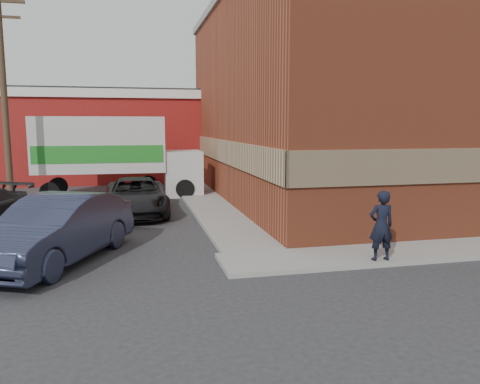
{
  "coord_description": "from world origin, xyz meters",
  "views": [
    {
      "loc": [
        -2.54,
        -11.82,
        3.48
      ],
      "look_at": [
        0.6,
        1.8,
        1.47
      ],
      "focal_mm": 35.0,
      "sensor_mm": 36.0,
      "label": 1
    }
  ],
  "objects": [
    {
      "name": "ground",
      "position": [
        0.0,
        0.0,
        0.0
      ],
      "size": [
        90.0,
        90.0,
        0.0
      ],
      "primitive_type": "plane",
      "color": "#28282B",
      "rests_on": "ground"
    },
    {
      "name": "brick_building",
      "position": [
        8.5,
        9.0,
        4.68
      ],
      "size": [
        14.25,
        18.25,
        9.36
      ],
      "color": "#964126",
      "rests_on": "ground"
    },
    {
      "name": "utility_pole",
      "position": [
        -7.5,
        9.0,
        4.75
      ],
      "size": [
        2.0,
        0.26,
        9.0
      ],
      "color": "brown",
      "rests_on": "ground"
    },
    {
      "name": "box_truck",
      "position": [
        -3.25,
        11.48,
        2.22
      ],
      "size": [
        7.86,
        2.58,
        3.85
      ],
      "rotation": [
        0.0,
        0.0,
        -0.03
      ],
      "color": "beige",
      "rests_on": "ground"
    },
    {
      "name": "sidewalk_west",
      "position": [
        0.6,
        9.0,
        0.06
      ],
      "size": [
        1.8,
        18.0,
        0.12
      ],
      "primitive_type": "cube",
      "color": "gray",
      "rests_on": "ground"
    },
    {
      "name": "sedan",
      "position": [
        -4.46,
        0.5,
        0.85
      ],
      "size": [
        3.81,
        5.45,
        1.7
      ],
      "primitive_type": "imported",
      "rotation": [
        0.0,
        0.0,
        -0.43
      ],
      "color": "#2C314A",
      "rests_on": "ground"
    },
    {
      "name": "warehouse",
      "position": [
        -6.0,
        20.0,
        2.81
      ],
      "size": [
        16.3,
        8.3,
        5.6
      ],
      "color": "maroon",
      "rests_on": "ground"
    },
    {
      "name": "man",
      "position": [
        3.42,
        -1.55,
        1.0
      ],
      "size": [
        0.66,
        0.44,
        1.76
      ],
      "primitive_type": "imported",
      "rotation": [
        0.0,
        0.0,
        3.11
      ],
      "color": "black",
      "rests_on": "sidewalk_south"
    },
    {
      "name": "suv_a",
      "position": [
        -2.45,
        6.64,
        0.71
      ],
      "size": [
        2.39,
        5.12,
        1.42
      ],
      "primitive_type": "imported",
      "rotation": [
        0.0,
        0.0,
        0.01
      ],
      "color": "black",
      "rests_on": "ground"
    }
  ]
}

